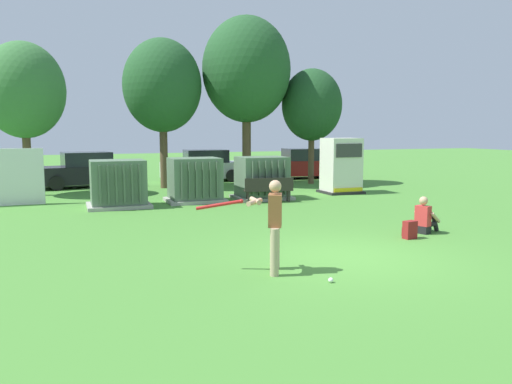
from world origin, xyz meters
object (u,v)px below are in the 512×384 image
at_px(batter, 272,221).
at_px(backpack, 409,230).
at_px(parked_car_left_of_center, 204,167).
at_px(sports_ball, 331,280).
at_px(generator_enclosure, 341,166).
at_px(park_bench, 269,188).
at_px(transformer_west, 118,184).
at_px(parked_car_leftmost, 85,171).
at_px(transformer_mid_west, 195,180).
at_px(seated_spectator, 425,219).
at_px(transformer_mid_east, 262,178).
at_px(parked_car_right_of_center, 302,164).

height_order(batter, backpack, batter).
bearing_deg(parked_car_left_of_center, backpack, -85.59).
relative_size(sports_ball, backpack, 0.20).
bearing_deg(generator_enclosure, park_bench, -158.11).
xyz_separation_m(transformer_west, parked_car_leftmost, (-0.85, 6.83, -0.04)).
distance_m(transformer_mid_west, park_bench, 2.74).
xyz_separation_m(park_bench, backpack, (0.94, -6.89, -0.32)).
bearing_deg(parked_car_leftmost, seated_spectator, -61.06).
bearing_deg(transformer_west, seated_spectator, -46.40).
xyz_separation_m(transformer_west, transformer_mid_west, (2.78, 0.34, 0.00)).
bearing_deg(parked_car_leftmost, park_bench, -51.67).
distance_m(park_bench, backpack, 6.97).
xyz_separation_m(sports_ball, parked_car_leftmost, (-3.45, 17.10, 0.71)).
relative_size(transformer_mid_west, batter, 1.21).
xyz_separation_m(backpack, parked_car_leftmost, (-7.02, 14.59, 0.54)).
bearing_deg(transformer_mid_east, parked_car_leftmost, 133.04).
xyz_separation_m(transformer_mid_east, seated_spectator, (1.61, -7.49, -0.41)).
distance_m(transformer_mid_west, backpack, 8.80).
bearing_deg(backpack, park_bench, 97.77).
xyz_separation_m(generator_enclosure, sports_ball, (-6.54, -10.98, -1.09)).
distance_m(batter, sports_ball, 1.52).
distance_m(batter, parked_car_left_of_center, 17.06).
distance_m(parked_car_left_of_center, parked_car_right_of_center, 5.45).
bearing_deg(transformer_west, transformer_mid_east, 1.80).
height_order(seated_spectator, parked_car_left_of_center, parked_car_left_of_center).
bearing_deg(backpack, parked_car_leftmost, 115.71).
height_order(transformer_mid_west, park_bench, transformer_mid_west).
bearing_deg(batter, transformer_mid_east, 69.80).
distance_m(generator_enclosure, park_bench, 4.26).
xyz_separation_m(transformer_mid_east, backpack, (0.80, -7.93, -0.57)).
distance_m(transformer_west, parked_car_right_of_center, 12.64).
distance_m(sports_ball, seated_spectator, 5.28).
xyz_separation_m(generator_enclosure, parked_car_leftmost, (-9.99, 6.12, -0.38)).
distance_m(transformer_mid_east, parked_car_left_of_center, 7.32).
xyz_separation_m(transformer_west, generator_enclosure, (9.14, 0.71, 0.35)).
height_order(transformer_west, batter, batter).
height_order(transformer_west, park_bench, transformer_west).
distance_m(transformer_west, park_bench, 5.31).
xyz_separation_m(transformer_mid_west, park_bench, (2.45, -1.21, -0.25)).
height_order(batter, sports_ball, batter).
bearing_deg(generator_enclosure, parked_car_leftmost, 148.50).
distance_m(transformer_west, parked_car_leftmost, 6.88).
height_order(generator_enclosure, parked_car_leftmost, generator_enclosure).
bearing_deg(transformer_west, transformer_mid_west, 7.04).
bearing_deg(parked_car_right_of_center, parked_car_left_of_center, 176.48).
relative_size(transformer_mid_east, park_bench, 1.14).
xyz_separation_m(transformer_west, park_bench, (5.23, -0.86, -0.25)).
height_order(backpack, parked_car_left_of_center, parked_car_left_of_center).
distance_m(transformer_west, transformer_mid_east, 5.37).
xyz_separation_m(park_bench, parked_car_right_of_center, (5.20, 8.01, 0.22)).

